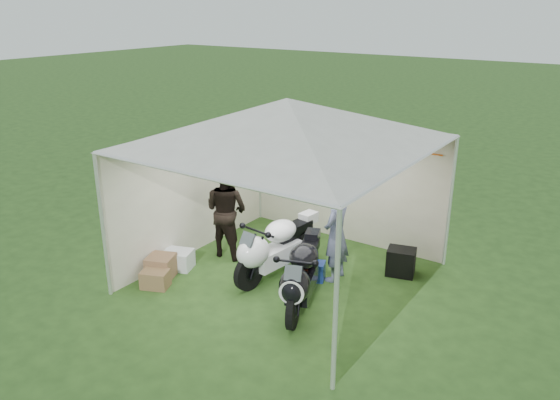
{
  "coord_description": "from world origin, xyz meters",
  "views": [
    {
      "loc": [
        4.5,
        -6.77,
        4.32
      ],
      "look_at": [
        -0.36,
        0.35,
        1.21
      ],
      "focal_mm": 35.0,
      "sensor_mm": 36.0,
      "label": 1
    }
  ],
  "objects_px": {
    "paddock_stand": "(312,271)",
    "person_blue_jacket": "(336,234)",
    "equipment_box": "(401,262)",
    "crate_1": "(161,267)",
    "crate_3": "(155,279)",
    "motorcycle_white": "(274,246)",
    "crate_0": "(178,259)",
    "crate_2": "(177,263)",
    "canopy_tent": "(288,126)",
    "person_dark_jacket": "(226,210)",
    "motorcycle_black": "(301,274)"
  },
  "relations": [
    {
      "from": "paddock_stand",
      "to": "equipment_box",
      "type": "height_order",
      "value": "equipment_box"
    },
    {
      "from": "motorcycle_black",
      "to": "crate_2",
      "type": "bearing_deg",
      "value": 162.7
    },
    {
      "from": "motorcycle_black",
      "to": "crate_2",
      "type": "xyz_separation_m",
      "value": [
        -2.44,
        -0.14,
        -0.44
      ]
    },
    {
      "from": "person_dark_jacket",
      "to": "canopy_tent",
      "type": "bearing_deg",
      "value": 173.37
    },
    {
      "from": "motorcycle_black",
      "to": "crate_3",
      "type": "height_order",
      "value": "motorcycle_black"
    },
    {
      "from": "equipment_box",
      "to": "crate_2",
      "type": "bearing_deg",
      "value": -148.8
    },
    {
      "from": "person_dark_jacket",
      "to": "crate_3",
      "type": "height_order",
      "value": "person_dark_jacket"
    },
    {
      "from": "motorcycle_white",
      "to": "crate_0",
      "type": "relative_size",
      "value": 4.15
    },
    {
      "from": "motorcycle_white",
      "to": "equipment_box",
      "type": "distance_m",
      "value": 2.16
    },
    {
      "from": "motorcycle_white",
      "to": "crate_1",
      "type": "relative_size",
      "value": 4.72
    },
    {
      "from": "canopy_tent",
      "to": "crate_2",
      "type": "bearing_deg",
      "value": -155.35
    },
    {
      "from": "person_blue_jacket",
      "to": "crate_3",
      "type": "bearing_deg",
      "value": -50.3
    },
    {
      "from": "person_blue_jacket",
      "to": "equipment_box",
      "type": "relative_size",
      "value": 3.49
    },
    {
      "from": "crate_1",
      "to": "crate_3",
      "type": "height_order",
      "value": "crate_1"
    },
    {
      "from": "crate_2",
      "to": "crate_3",
      "type": "bearing_deg",
      "value": -75.22
    },
    {
      "from": "motorcycle_black",
      "to": "crate_2",
      "type": "relative_size",
      "value": 6.88
    },
    {
      "from": "paddock_stand",
      "to": "person_blue_jacket",
      "type": "xyz_separation_m",
      "value": [
        0.3,
        0.24,
        0.65
      ]
    },
    {
      "from": "equipment_box",
      "to": "crate_1",
      "type": "bearing_deg",
      "value": -144.33
    },
    {
      "from": "crate_1",
      "to": "crate_3",
      "type": "xyz_separation_m",
      "value": [
        0.18,
        -0.31,
        -0.05
      ]
    },
    {
      "from": "person_dark_jacket",
      "to": "crate_2",
      "type": "distance_m",
      "value": 1.26
    },
    {
      "from": "motorcycle_white",
      "to": "person_dark_jacket",
      "type": "bearing_deg",
      "value": 176.6
    },
    {
      "from": "crate_2",
      "to": "crate_3",
      "type": "xyz_separation_m",
      "value": [
        0.18,
        -0.67,
        0.04
      ]
    },
    {
      "from": "equipment_box",
      "to": "crate_1",
      "type": "xyz_separation_m",
      "value": [
        -3.27,
        -2.35,
        -0.04
      ]
    },
    {
      "from": "crate_0",
      "to": "crate_1",
      "type": "distance_m",
      "value": 0.4
    },
    {
      "from": "motorcycle_white",
      "to": "crate_2",
      "type": "distance_m",
      "value": 1.77
    },
    {
      "from": "canopy_tent",
      "to": "crate_0",
      "type": "bearing_deg",
      "value": -156.24
    },
    {
      "from": "motorcycle_white",
      "to": "person_blue_jacket",
      "type": "height_order",
      "value": "person_blue_jacket"
    },
    {
      "from": "motorcycle_black",
      "to": "crate_0",
      "type": "distance_m",
      "value": 2.47
    },
    {
      "from": "crate_1",
      "to": "paddock_stand",
      "type": "bearing_deg",
      "value": 32.39
    },
    {
      "from": "canopy_tent",
      "to": "crate_0",
      "type": "height_order",
      "value": "canopy_tent"
    },
    {
      "from": "motorcycle_black",
      "to": "person_dark_jacket",
      "type": "relative_size",
      "value": 1.09
    },
    {
      "from": "motorcycle_white",
      "to": "paddock_stand",
      "type": "height_order",
      "value": "motorcycle_white"
    },
    {
      "from": "person_blue_jacket",
      "to": "crate_0",
      "type": "height_order",
      "value": "person_blue_jacket"
    },
    {
      "from": "crate_0",
      "to": "crate_3",
      "type": "xyz_separation_m",
      "value": [
        0.18,
        -0.71,
        -0.02
      ]
    },
    {
      "from": "person_dark_jacket",
      "to": "person_blue_jacket",
      "type": "distance_m",
      "value": 2.09
    },
    {
      "from": "crate_0",
      "to": "paddock_stand",
      "type": "bearing_deg",
      "value": 24.06
    },
    {
      "from": "equipment_box",
      "to": "crate_1",
      "type": "height_order",
      "value": "equipment_box"
    },
    {
      "from": "motorcycle_black",
      "to": "person_blue_jacket",
      "type": "bearing_deg",
      "value": 70.15
    },
    {
      "from": "canopy_tent",
      "to": "crate_1",
      "type": "height_order",
      "value": "canopy_tent"
    },
    {
      "from": "crate_1",
      "to": "motorcycle_black",
      "type": "bearing_deg",
      "value": 11.8
    },
    {
      "from": "paddock_stand",
      "to": "person_dark_jacket",
      "type": "bearing_deg",
      "value": -178.71
    },
    {
      "from": "canopy_tent",
      "to": "crate_3",
      "type": "relative_size",
      "value": 13.16
    },
    {
      "from": "equipment_box",
      "to": "crate_0",
      "type": "bearing_deg",
      "value": -149.22
    },
    {
      "from": "canopy_tent",
      "to": "person_blue_jacket",
      "type": "xyz_separation_m",
      "value": [
        0.68,
        0.42,
        -1.77
      ]
    },
    {
      "from": "crate_0",
      "to": "crate_3",
      "type": "distance_m",
      "value": 0.73
    },
    {
      "from": "canopy_tent",
      "to": "motorcycle_black",
      "type": "distance_m",
      "value": 2.25
    },
    {
      "from": "paddock_stand",
      "to": "crate_3",
      "type": "bearing_deg",
      "value": -139.66
    },
    {
      "from": "person_dark_jacket",
      "to": "crate_3",
      "type": "relative_size",
      "value": 4.02
    },
    {
      "from": "person_blue_jacket",
      "to": "crate_1",
      "type": "xyz_separation_m",
      "value": [
        -2.43,
        -1.59,
        -0.61
      ]
    },
    {
      "from": "canopy_tent",
      "to": "crate_3",
      "type": "xyz_separation_m",
      "value": [
        -1.57,
        -1.48,
        -2.43
      ]
    }
  ]
}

